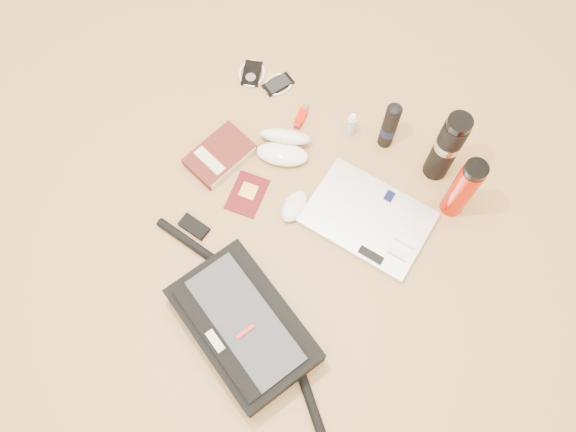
{
  "coord_description": "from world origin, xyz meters",
  "views": [
    {
      "loc": [
        0.32,
        -0.46,
        1.61
      ],
      "look_at": [
        -0.02,
        0.06,
        0.06
      ],
      "focal_mm": 35.0,
      "sensor_mm": 36.0,
      "label": 1
    }
  ],
  "objects": [
    {
      "name": "ground",
      "position": [
        0.0,
        0.0,
        0.0
      ],
      "size": [
        4.0,
        4.0,
        0.0
      ],
      "primitive_type": "plane",
      "color": "#A57744",
      "rests_on": "ground"
    },
    {
      "name": "messenger_bag",
      "position": [
        0.05,
        -0.28,
        0.05
      ],
      "size": [
        0.8,
        0.38,
        0.12
      ],
      "rotation": [
        0.0,
        0.0,
        -0.34
      ],
      "color": "black",
      "rests_on": "ground"
    },
    {
      "name": "laptop",
      "position": [
        0.18,
        0.2,
        0.01
      ],
      "size": [
        0.37,
        0.26,
        0.04
      ],
      "rotation": [
        0.0,
        0.0,
        0.02
      ],
      "color": "silver",
      "rests_on": "ground"
    },
    {
      "name": "book",
      "position": [
        -0.33,
        0.13,
        0.02
      ],
      "size": [
        0.17,
        0.23,
        0.04
      ],
      "rotation": [
        0.0,
        0.0,
        -0.2
      ],
      "color": "#4A1613",
      "rests_on": "ground"
    },
    {
      "name": "passport",
      "position": [
        -0.18,
        0.07,
        0.0
      ],
      "size": [
        0.13,
        0.16,
        0.01
      ],
      "rotation": [
        0.0,
        0.0,
        0.21
      ],
      "color": "#4B070F",
      "rests_on": "ground"
    },
    {
      "name": "mouse",
      "position": [
        -0.03,
        0.11,
        0.02
      ],
      "size": [
        0.08,
        0.12,
        0.04
      ],
      "rotation": [
        0.0,
        0.0,
        0.08
      ],
      "color": "silver",
      "rests_on": "ground"
    },
    {
      "name": "sunglasses_case",
      "position": [
        -0.17,
        0.26,
        0.03
      ],
      "size": [
        0.21,
        0.19,
        0.1
      ],
      "rotation": [
        0.0,
        0.0,
        0.41
      ],
      "color": "white",
      "rests_on": "ground"
    },
    {
      "name": "ipod",
      "position": [
        -0.43,
        0.45,
        0.01
      ],
      "size": [
        0.12,
        0.12,
        0.01
      ],
      "rotation": [
        0.0,
        0.0,
        0.43
      ],
      "color": "black",
      "rests_on": "ground"
    },
    {
      "name": "phone",
      "position": [
        -0.33,
        0.46,
        0.01
      ],
      "size": [
        0.11,
        0.12,
        0.01
      ],
      "rotation": [
        0.0,
        0.0,
        -0.39
      ],
      "color": "black",
      "rests_on": "ground"
    },
    {
      "name": "inhaler",
      "position": [
        -0.19,
        0.4,
        0.01
      ],
      "size": [
        0.04,
        0.09,
        0.02
      ],
      "rotation": [
        0.0,
        0.0,
        0.22
      ],
      "color": "#B91303",
      "rests_on": "ground"
    },
    {
      "name": "spray_bottle",
      "position": [
        -0.03,
        0.44,
        0.05
      ],
      "size": [
        0.04,
        0.04,
        0.11
      ],
      "rotation": [
        0.0,
        0.0,
        0.36
      ],
      "color": "#9DC1D3",
      "rests_on": "ground"
    },
    {
      "name": "aerosol_can",
      "position": [
        0.08,
        0.47,
        0.1
      ],
      "size": [
        0.05,
        0.05,
        0.2
      ],
      "rotation": [
        0.0,
        0.0,
        0.04
      ],
      "color": "black",
      "rests_on": "ground"
    },
    {
      "name": "thermos_black",
      "position": [
        0.27,
        0.47,
        0.15
      ],
      "size": [
        0.08,
        0.08,
        0.3
      ],
      "rotation": [
        0.0,
        0.0,
        -0.04
      ],
      "color": "black",
      "rests_on": "ground"
    },
    {
      "name": "thermos_red",
      "position": [
        0.37,
        0.38,
        0.13
      ],
      "size": [
        0.07,
        0.07,
        0.27
      ],
      "rotation": [
        0.0,
        0.0,
        -0.03
      ],
      "color": "#B11200",
      "rests_on": "ground"
    }
  ]
}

